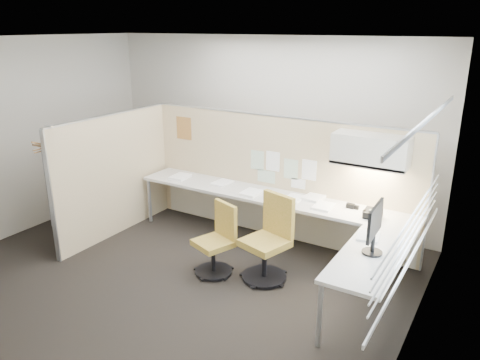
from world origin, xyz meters
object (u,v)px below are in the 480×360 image
Objects in this scene: chair_left at (217,242)px; phone at (372,214)px; monitor at (375,226)px; chair_right at (269,241)px; desk at (286,212)px.

phone is (1.60, 0.96, 0.37)m from chair_left.
chair_left is at bearing -148.42° from phone.
chair_left is 1.97m from monitor.
phone is (1.00, 0.75, 0.30)m from chair_right.
desk is at bearing 80.95° from chair_left.
monitor is at bearing -31.60° from desk.
monitor reaches higher than chair_left.
chair_left is 4.18× the size of phone.
monitor is (1.26, -0.17, 0.55)m from chair_right.
desk is 1.12m from phone.
chair_right is 4.89× the size of phone.
phone is at bearing 14.29° from monitor.
chair_left is at bearing -119.37° from desk.
chair_right reaches higher than chair_left.
desk is 7.63× the size of monitor.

